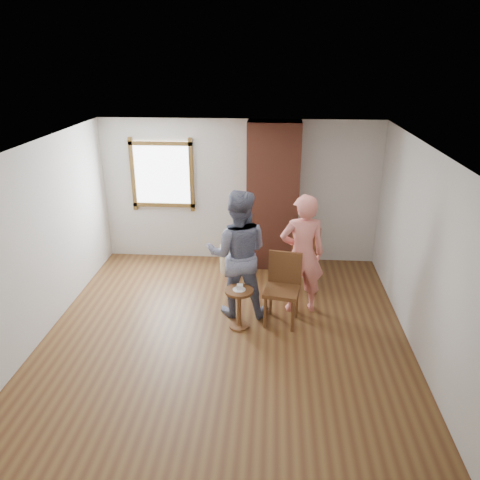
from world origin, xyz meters
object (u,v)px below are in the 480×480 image
dining_chair_left (283,284)px  dining_chair_right (305,255)px  man (238,254)px  person_pink (302,255)px  side_table (239,302)px  stoneware_crock (231,258)px

dining_chair_left → dining_chair_right: 1.15m
man → person_pink: size_ratio=1.04×
side_table → man: (-0.05, 0.43, 0.55)m
person_pink → dining_chair_left: bearing=40.2°
stoneware_crock → person_pink: size_ratio=0.28×
dining_chair_left → man: bearing=175.5°
stoneware_crock → side_table: bearing=-81.1°
person_pink → man: bearing=-0.9°
stoneware_crock → side_table: side_table is taller
man → side_table: bearing=96.4°
dining_chair_right → person_pink: (-0.11, -0.78, 0.35)m
side_table → person_pink: 1.16m
stoneware_crock → person_pink: person_pink is taller
dining_chair_right → man: (-1.04, -0.91, 0.39)m
stoneware_crock → dining_chair_left: 1.83m
stoneware_crock → dining_chair_left: (0.90, -1.56, 0.32)m
dining_chair_left → dining_chair_right: (0.38, 1.09, -0.02)m
dining_chair_left → person_pink: size_ratio=0.56×
stoneware_crock → side_table: size_ratio=0.84×
dining_chair_left → man: (-0.66, 0.18, 0.38)m
side_table → stoneware_crock: bearing=98.9°
stoneware_crock → dining_chair_right: bearing=-20.5°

